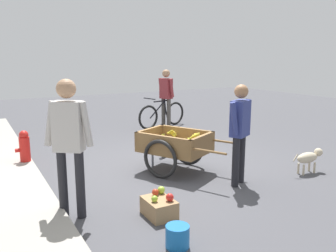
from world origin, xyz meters
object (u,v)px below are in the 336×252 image
Objects in this scene: apple_crate at (159,206)px; fire_hydrant at (25,149)px; cyclist_person at (166,93)px; bystander_person at (69,136)px; plastic_bucket at (177,236)px; fruit_cart at (175,146)px; bicycle at (162,115)px; vendor_person at (240,126)px; dog at (309,157)px.

fire_hydrant is at bearing 21.94° from apple_crate.
cyclist_person is at bearing -30.06° from apple_crate.
bystander_person reaches higher than apple_crate.
plastic_bucket is 0.74m from apple_crate.
fruit_cart is 2.46m from plastic_bucket.
bicycle is 6.51× the size of plastic_bucket.
bystander_person is (1.23, 0.76, 0.90)m from plastic_bucket.
dog is (-0.17, -1.39, -0.64)m from vendor_person.
fruit_cart is at bearing 27.09° from vendor_person.
dog reaches higher than plastic_bucket.
bicycle is (3.45, -1.63, -0.08)m from fruit_cart.
vendor_person is 1.54m from dog.
bicycle reaches higher than fruit_cart.
fruit_cart is 1.18× the size of vendor_person.
bystander_person reaches higher than bicycle.
plastic_bucket is at bearing 152.89° from bicycle.
fire_hydrant is (-2.02, 3.98, -0.61)m from cyclist_person.
apple_crate is at bearing 93.93° from dog.
vendor_person is 3.49× the size of apple_crate.
fruit_cart is 2.69× the size of dog.
bystander_person is at bearing 140.25° from bicycle.
fruit_cart is at bearing 58.06° from dog.
cyclist_person is at bearing -15.54° from vendor_person.
dog is at bearing -121.94° from fruit_cart.
bystander_person is (0.51, 0.93, 0.89)m from apple_crate.
fire_hydrant reaches higher than apple_crate.
fruit_cart is 4.12× the size of apple_crate.
cyclist_person is 3.59× the size of apple_crate.
bicycle reaches higher than plastic_bucket.
cyclist_person is 4.73m from dog.
plastic_bucket is at bearing -164.73° from fire_hydrant.
vendor_person is at bearing 82.90° from dog.
fruit_cart is 3.82m from bicycle.
plastic_bucket is at bearing 166.54° from apple_crate.
fire_hydrant is at bearing 116.98° from cyclist_person.
bicycle is 2.43× the size of fire_hydrant.
dog is 2.70× the size of plastic_bucket.
cyclist_person reaches higher than plastic_bucket.
cyclist_person reaches higher than vendor_person.
vendor_person is at bearing 164.46° from cyclist_person.
vendor_person is 1.80m from apple_crate.
fruit_cart is 2.25m from bystander_person.
apple_crate is at bearing -118.61° from bystander_person.
bicycle is at bearing -39.75° from bystander_person.
cyclist_person is (0.04, -0.15, 0.59)m from bicycle.
bicycle reaches higher than fire_hydrant.
apple_crate is at bearing -13.46° from plastic_bucket.
dog is 1.53× the size of apple_crate.
apple_crate is at bearing 103.45° from vendor_person.
fruit_cart reaches higher than apple_crate.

